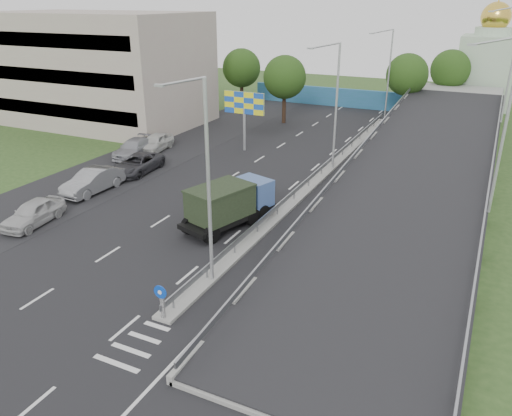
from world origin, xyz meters
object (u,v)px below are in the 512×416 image
Objects in this scene: church at (487,66)px; parked_car_b at (93,181)px; parked_car_c at (138,164)px; lamp_post_near at (205,174)px; dump_truck at (230,203)px; lamp_post_mid at (334,100)px; sign_bollard at (162,301)px; billboard at (244,106)px; parked_car_a at (33,213)px; lamp_post_far at (388,70)px; parked_car_e at (155,143)px; parked_car_d at (134,148)px.

church is 52.78m from parked_car_b.
lamp_post_near is at bearing -45.17° from parked_car_c.
parked_car_c is (-11.89, 5.96, -0.83)m from dump_truck.
lamp_post_mid reaches higher than parked_car_b.
sign_bollard is at bearing -99.81° from church.
parked_car_a is (-4.53, -20.76, -3.41)m from billboard.
lamp_post_mid is at bearing -12.38° from billboard.
sign_bollard is 44.08m from lamp_post_far.
lamp_post_near reaches higher than parked_car_b.
lamp_post_near is 23.87m from billboard.
dump_truck is at bearing -46.34° from parked_car_e.
billboard is 9.06m from parked_car_e.
parked_car_c is at bearing 85.75° from parked_car_a.
lamp_post_near is 24.12m from parked_car_d.
billboard is at bearing 112.49° from lamp_post_near.
parked_car_c is (-5.03, -9.61, -3.45)m from billboard.
lamp_post_near is 2.21× the size of parked_car_a.
dump_truck is at bearing -99.43° from lamp_post_mid.
lamp_post_near reaches higher than dump_truck.
lamp_post_far is (0.00, 20.00, 0.00)m from lamp_post_mid.
church is at bearing 54.76° from lamp_post_far.
lamp_post_near is 19.47m from parked_car_c.
parked_car_b is (-12.03, 0.87, -0.71)m from dump_truck.
lamp_post_near is 1.00× the size of lamp_post_far.
lamp_post_far is 31.43m from parked_car_c.
lamp_post_near is at bearing -50.38° from parked_car_d.
church reaches higher than lamp_post_near.
lamp_post_mid reaches higher than parked_car_a.
parked_car_d is (-17.35, 15.97, -5.05)m from lamp_post_near.
lamp_post_far is (0.11, 43.83, 4.77)m from sign_bollard.
lamp_post_near is 1.00× the size of lamp_post_mid.
sign_bollard is at bearing -53.08° from parked_car_c.
parked_car_d is at bearing -143.82° from billboard.
parked_car_c is at bearing -55.89° from parked_car_d.
parked_car_a is (-13.64, 1.24, -5.03)m from lamp_post_near.
church is (9.89, 34.00, -0.50)m from lamp_post_mid.
dump_truck is 17.88m from parked_car_d.
parked_car_a reaches higher than parked_car_c.
dump_truck is at bearing -2.29° from parked_car_b.
parked_car_d is at bearing -125.84° from lamp_post_far.
parked_car_b is (-24.17, -46.70, -4.45)m from church.
lamp_post_mid is at bearing 89.74° from sign_bollard.
lamp_post_near is at bearing -90.00° from lamp_post_mid.
parked_car_a is (-13.64, -38.76, -5.03)m from lamp_post_far.
lamp_post_mid is 1.93× the size of parked_car_b.
parked_car_b is at bearing -95.51° from parked_car_c.
lamp_post_far is 1.89× the size of parked_car_c.
parked_car_d is (-15.10, 9.54, -0.81)m from dump_truck.
billboard is (-9.11, -18.00, -1.62)m from lamp_post_far.
church is at bearing 46.63° from parked_car_d.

